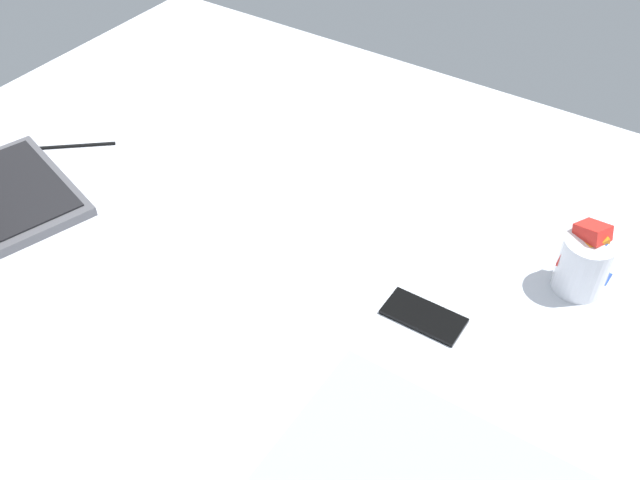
{
  "coord_description": "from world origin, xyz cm",
  "views": [
    {
      "loc": [
        -64.41,
        84.74,
        110.17
      ],
      "look_at": [
        -12.98,
        6.65,
        24.0
      ],
      "focal_mm": 39.43,
      "sensor_mm": 36.0,
      "label": 1
    }
  ],
  "objects": [
    {
      "name": "bed_mattress",
      "position": [
        0.0,
        0.0,
        9.0
      ],
      "size": [
        180.0,
        140.0,
        18.0
      ],
      "primitive_type": "cube",
      "color": "#B7BCC6",
      "rests_on": "ground"
    },
    {
      "name": "snack_cup",
      "position": [
        -54.79,
        -14.1,
        24.08
      ],
      "size": [
        9.71,
        9.94,
        14.12
      ],
      "color": "silver",
      "rests_on": "bed_mattress"
    },
    {
      "name": "cell_phone",
      "position": [
        -35.29,
        7.93,
        18.4
      ],
      "size": [
        14.04,
        6.88,
        0.8
      ],
      "primitive_type": "cube",
      "rotation": [
        0.0,
        0.0,
        1.58
      ],
      "color": "black",
      "rests_on": "bed_mattress"
    },
    {
      "name": "charger_cable",
      "position": [
        53.66,
        5.47,
        18.3
      ],
      "size": [
        13.4,
        11.39,
        0.6
      ],
      "primitive_type": "cube",
      "rotation": [
        0.0,
        0.0,
        0.7
      ],
      "color": "black",
      "rests_on": "bed_mattress"
    }
  ]
}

